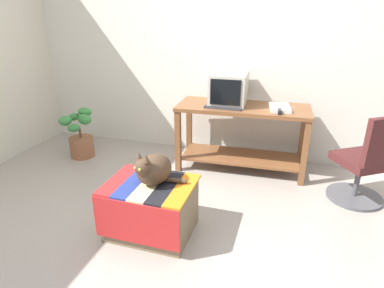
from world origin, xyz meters
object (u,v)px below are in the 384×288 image
Objects in this scene: office_chair at (366,165)px; potted_plant at (80,138)px; keyboard at (224,107)px; book at (280,108)px; ottoman_with_blanket at (151,208)px; tv_monitor at (229,88)px; stapler at (280,112)px; desk at (242,127)px; cat at (153,169)px.

potted_plant is at bearing -35.96° from office_chair.
book reaches higher than keyboard.
book reaches higher than ottoman_with_blanket.
tv_monitor is 1.57m from office_chair.
book is at bearing -56.96° from office_chair.
stapler is at bearing 2.37° from potted_plant.
potted_plant is (-1.96, -0.27, -0.26)m from desk.
cat is at bearing 32.12° from ottoman_with_blanket.
ottoman_with_blanket is 1.14× the size of potted_plant.
stapler is (0.86, 1.22, 0.19)m from cat.
desk is 0.45m from tv_monitor.
keyboard reaches higher than potted_plant.
ottoman_with_blanket is at bearing -37.98° from potted_plant.
tv_monitor is 0.64m from stapler.
tv_monitor is at bearing 160.27° from book.
ottoman_with_blanket is 1.66× the size of cat.
keyboard is 1.48m from office_chair.
ottoman_with_blanket is at bearing -2.92° from office_chair.
office_chair reaches higher than book.
stapler reaches higher than desk.
cat is at bearing -132.07° from book.
book is 2.69× the size of stapler.
stapler is (2.36, 0.10, 0.52)m from potted_plant.
tv_monitor is 1.93m from potted_plant.
desk is 1.64× the size of office_chair.
keyboard reaches higher than ottoman_with_blanket.
keyboard is 0.66× the size of potted_plant.
cat is 1.51m from stapler.
desk is 1.47m from cat.
book is 0.49× the size of potted_plant.
tv_monitor is 1.53m from cat.
cat is (-0.29, -1.47, -0.34)m from tv_monitor.
cat is (-0.28, -1.26, -0.18)m from keyboard.
keyboard is 1.42m from ottoman_with_blanket.
desk is at bearing 37.42° from keyboard.
desk is 3.64× the size of keyboard.
potted_plant is at bearing -174.31° from keyboard.
desk is 2.71× the size of tv_monitor.
desk is at bearing 7.78° from potted_plant.
book is (0.58, 0.11, 0.01)m from keyboard.
stapler reaches higher than book.
cat is at bearing -111.32° from desk.
keyboard is at bearing 168.89° from stapler.
stapler is at bearing -97.84° from book.
office_chair reaches higher than ottoman_with_blanket.
tv_monitor reaches higher than stapler.
office_chair is (1.72, 1.04, 0.16)m from ottoman_with_blanket.
office_chair is (3.18, -0.11, 0.14)m from potted_plant.
office_chair is (1.41, -0.24, -0.37)m from keyboard.
potted_plant is 0.68× the size of office_chair.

